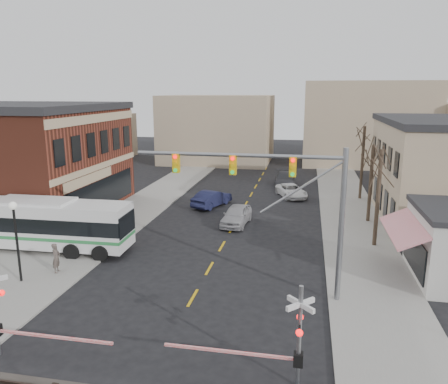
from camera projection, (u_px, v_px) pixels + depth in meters
The scene contains 17 objects.
ground at pixel (182, 317), 21.09m from camera, with size 160.00×160.00×0.00m, color black.
sidewalk_west at pixel (145, 204), 41.95m from camera, with size 5.00×60.00×0.12m, color gray.
sidewalk_east at pixel (349, 214), 38.46m from camera, with size 5.00×60.00×0.12m, color gray.
tree_east_a at pixel (378, 198), 29.85m from camera, with size 0.28×0.28×6.75m.
tree_east_b at pixel (371, 184), 35.58m from camera, with size 0.28×0.28×6.30m.
tree_east_c at pixel (362, 163), 43.10m from camera, with size 0.28×0.28×7.20m.
transit_bus at pixel (36, 223), 29.64m from camera, with size 13.12×3.19×3.36m.
traffic_signal_mast at pixel (284, 190), 21.90m from camera, with size 10.69×0.30×8.00m.
rr_crossing_west at pixel (3, 312), 17.57m from camera, with size 5.60×1.36×4.00m.
rr_crossing_east at pixel (287, 337), 15.80m from camera, with size 5.60×1.36×4.00m.
street_lamp at pixel (15, 225), 24.08m from camera, with size 0.44×0.44×4.64m.
car_a at pixel (236, 215), 35.51m from camera, with size 1.87×4.65×1.58m, color #A09FA4.
car_b at pixel (212, 198), 41.07m from camera, with size 1.64×4.72×1.55m, color #161939.
car_c at pixel (291, 191), 44.75m from camera, with size 2.18×4.72×1.31m, color white.
car_d at pixel (285, 179), 49.87m from camera, with size 2.22×5.46×1.58m, color #404145.
pedestrian_near at pixel (56, 258), 25.81m from camera, with size 0.65×0.43×1.79m, color #524842.
pedestrian_far at pixel (73, 235), 30.38m from camera, with size 0.73×0.57×1.50m, color #2B2E4C.
Camera 1 is at (5.61, -18.45, 10.66)m, focal length 35.00 mm.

